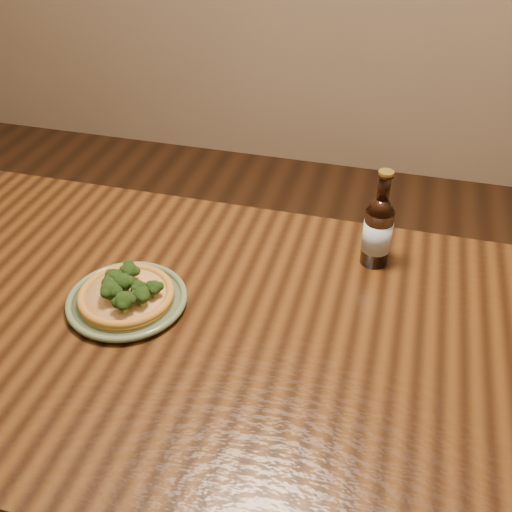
% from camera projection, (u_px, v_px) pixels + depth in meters
% --- Properties ---
extents(table, '(1.60, 0.90, 0.75)m').
position_uv_depth(table, '(140.00, 344.00, 1.28)').
color(table, '#3F230D').
rests_on(table, ground).
extents(plate, '(0.25, 0.25, 0.02)m').
position_uv_depth(plate, '(127.00, 300.00, 1.24)').
color(plate, '#526646').
rests_on(plate, table).
extents(pizza, '(0.20, 0.20, 0.07)m').
position_uv_depth(pizza, '(126.00, 294.00, 1.22)').
color(pizza, '#AD7827').
rests_on(pizza, plate).
extents(beer_bottle, '(0.06, 0.06, 0.23)m').
position_uv_depth(beer_bottle, '(378.00, 230.00, 1.31)').
color(beer_bottle, black).
rests_on(beer_bottle, table).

